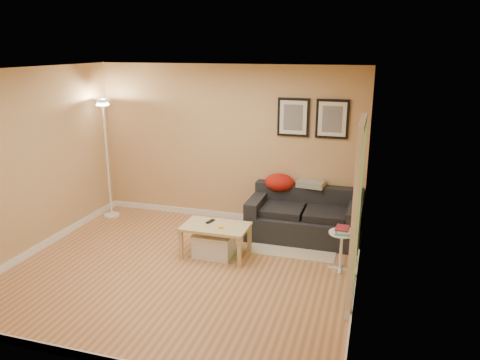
{
  "coord_description": "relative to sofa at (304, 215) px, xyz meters",
  "views": [
    {
      "loc": [
        2.35,
        -5.12,
        2.86
      ],
      "look_at": [
        0.55,
        0.85,
        1.05
      ],
      "focal_mm": 34.46,
      "sensor_mm": 36.0,
      "label": 1
    }
  ],
  "objects": [
    {
      "name": "baseboard_front",
      "position": [
        -1.38,
        -3.52,
        -0.33
      ],
      "size": [
        4.5,
        0.02,
        0.1
      ],
      "primitive_type": "cube",
      "color": "white",
      "rests_on": "ground"
    },
    {
      "name": "wall_front",
      "position": [
        -1.38,
        -3.53,
        0.92
      ],
      "size": [
        4.5,
        0.0,
        4.5
      ],
      "primitive_type": "plane",
      "rotation": [
        -1.57,
        0.0,
        0.0
      ],
      "color": "tan",
      "rests_on": "ground"
    },
    {
      "name": "wall_back",
      "position": [
        -1.38,
        0.47,
        0.92
      ],
      "size": [
        4.5,
        0.0,
        4.5
      ],
      "primitive_type": "plane",
      "rotation": [
        1.57,
        0.0,
        0.0
      ],
      "color": "tan",
      "rests_on": "ground"
    },
    {
      "name": "sofa",
      "position": [
        0.0,
        0.0,
        0.0
      ],
      "size": [
        1.7,
        0.9,
        0.75
      ],
      "primitive_type": null,
      "color": "black",
      "rests_on": "ground"
    },
    {
      "name": "ceiling",
      "position": [
        -1.38,
        -1.53,
        2.23
      ],
      "size": [
        4.5,
        4.5,
        0.0
      ],
      "primitive_type": "plane",
      "rotation": [
        3.14,
        0.0,
        0.0
      ],
      "color": "white",
      "rests_on": "wall_back"
    },
    {
      "name": "wall_right",
      "position": [
        0.87,
        -1.53,
        0.92
      ],
      "size": [
        0.0,
        4.0,
        4.0
      ],
      "primitive_type": "plane",
      "rotation": [
        1.57,
        0.0,
        -1.57
      ],
      "color": "tan",
      "rests_on": "ground"
    },
    {
      "name": "doorway",
      "position": [
        0.82,
        -1.68,
        0.65
      ],
      "size": [
        0.12,
        1.01,
        2.13
      ],
      "primitive_type": null,
      "color": "white",
      "rests_on": "ground"
    },
    {
      "name": "baseboard_back",
      "position": [
        -1.38,
        0.46,
        -0.33
      ],
      "size": [
        4.5,
        0.02,
        0.1
      ],
      "primitive_type": "cube",
      "color": "white",
      "rests_on": "ground"
    },
    {
      "name": "remote_control",
      "position": [
        -1.2,
        -0.91,
        0.1
      ],
      "size": [
        0.09,
        0.17,
        0.02
      ],
      "primitive_type": "cube",
      "rotation": [
        0.0,
        0.0,
        -0.28
      ],
      "color": "black",
      "rests_on": "coffee_table"
    },
    {
      "name": "framed_print_right",
      "position": [
        0.3,
        0.45,
        1.43
      ],
      "size": [
        0.5,
        0.04,
        0.6
      ],
      "primitive_type": null,
      "color": "black",
      "rests_on": "wall_back"
    },
    {
      "name": "side_table",
      "position": [
        0.64,
        -0.93,
        -0.11
      ],
      "size": [
        0.35,
        0.35,
        0.53
      ],
      "primitive_type": null,
      "color": "white",
      "rests_on": "ground"
    },
    {
      "name": "tape_roll",
      "position": [
        -0.99,
        -1.09,
        0.1
      ],
      "size": [
        0.07,
        0.07,
        0.03
      ],
      "primitive_type": "cylinder",
      "color": "yellow",
      "rests_on": "coffee_table"
    },
    {
      "name": "coffee_table",
      "position": [
        -1.09,
        -1.01,
        -0.14
      ],
      "size": [
        1.0,
        0.7,
        0.46
      ],
      "primitive_type": null,
      "rotation": [
        0.0,
        0.0,
        0.15
      ],
      "color": "tan",
      "rests_on": "ground"
    },
    {
      "name": "area_rug",
      "position": [
        -0.07,
        -0.38,
        -0.37
      ],
      "size": [
        1.25,
        0.85,
        0.01
      ],
      "primitive_type": "cube",
      "color": "beige",
      "rests_on": "ground"
    },
    {
      "name": "floor",
      "position": [
        -1.38,
        -1.53,
        -0.38
      ],
      "size": [
        4.5,
        4.5,
        0.0
      ],
      "primitive_type": "plane",
      "color": "tan",
      "rests_on": "ground"
    },
    {
      "name": "green_runner",
      "position": [
        -1.12,
        -0.91,
        -0.37
      ],
      "size": [
        0.7,
        0.5,
        0.01
      ],
      "primitive_type": "cube",
      "color": "#668C4C",
      "rests_on": "ground"
    },
    {
      "name": "book_stack",
      "position": [
        0.65,
        -0.95,
        0.2
      ],
      "size": [
        0.24,
        0.28,
        0.08
      ],
      "primitive_type": null,
      "rotation": [
        0.0,
        0.0,
        -0.25
      ],
      "color": "teal",
      "rests_on": "side_table"
    },
    {
      "name": "baseboard_right",
      "position": [
        0.86,
        -1.53,
        -0.33
      ],
      "size": [
        0.02,
        4.0,
        0.1
      ],
      "primitive_type": "cube",
      "color": "white",
      "rests_on": "ground"
    },
    {
      "name": "plaid_throw",
      "position": [
        0.04,
        0.33,
        0.41
      ],
      "size": [
        0.45,
        0.32,
        0.1
      ],
      "primitive_type": null,
      "rotation": [
        0.0,
        0.0,
        -0.14
      ],
      "color": "#CCBC77",
      "rests_on": "sofa"
    },
    {
      "name": "baseboard_left",
      "position": [
        -3.62,
        -1.53,
        -0.33
      ],
      "size": [
        0.02,
        4.0,
        0.1
      ],
      "primitive_type": "cube",
      "color": "white",
      "rests_on": "ground"
    },
    {
      "name": "storage_bin",
      "position": [
        -1.11,
        -1.03,
        -0.2
      ],
      "size": [
        0.56,
        0.41,
        0.34
      ],
      "primitive_type": null,
      "color": "white",
      "rests_on": "ground"
    },
    {
      "name": "wall_left",
      "position": [
        -3.63,
        -1.53,
        0.92
      ],
      "size": [
        0.0,
        4.0,
        4.0
      ],
      "primitive_type": "plane",
      "rotation": [
        1.57,
        0.0,
        1.57
      ],
      "color": "tan",
      "rests_on": "ground"
    },
    {
      "name": "red_throw",
      "position": [
        -0.46,
        0.29,
        0.4
      ],
      "size": [
        0.48,
        0.36,
        0.28
      ],
      "primitive_type": null,
      "color": "red",
      "rests_on": "sofa"
    },
    {
      "name": "framed_print_left",
      "position": [
        -0.3,
        0.45,
        1.43
      ],
      "size": [
        0.5,
        0.04,
        0.6
      ],
      "primitive_type": null,
      "color": "black",
      "rests_on": "wall_back"
    },
    {
      "name": "floor_lamp",
      "position": [
        -3.38,
        -0.04,
        0.6
      ],
      "size": [
        0.27,
        0.27,
        2.06
      ],
      "primitive_type": null,
      "color": "white",
      "rests_on": "ground"
    }
  ]
}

